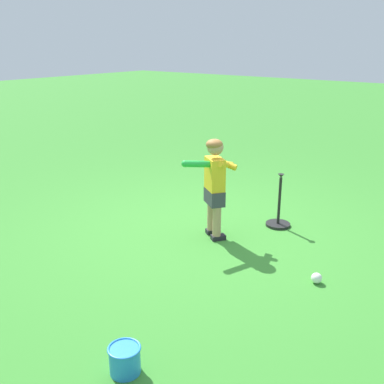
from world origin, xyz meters
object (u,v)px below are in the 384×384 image
at_px(batting_tee, 278,217).
at_px(toy_bucket, 125,359).
at_px(child_batter, 214,180).
at_px(play_ball_by_bucket, 317,278).

height_order(batting_tee, toy_bucket, batting_tee).
xyz_separation_m(child_batter, batting_tee, (0.71, -0.41, -0.55)).
xyz_separation_m(child_batter, play_ball_by_bucket, (-0.25, -1.28, -0.60)).
bearing_deg(toy_bucket, play_ball_by_bucket, -15.92).
height_order(child_batter, play_ball_by_bucket, child_batter).
height_order(child_batter, batting_tee, child_batter).
bearing_deg(batting_tee, child_batter, 149.92).
distance_m(play_ball_by_bucket, batting_tee, 1.30).
bearing_deg(play_ball_by_bucket, child_batter, 78.91).
xyz_separation_m(batting_tee, toy_bucket, (-2.78, -0.35, -0.01)).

